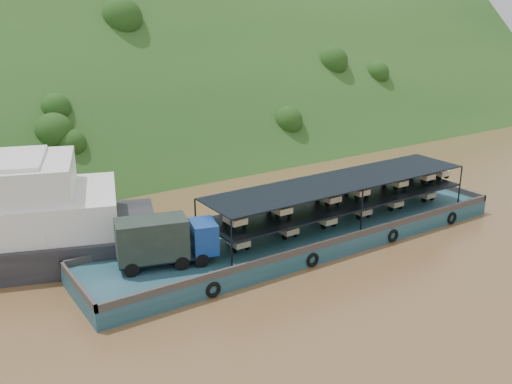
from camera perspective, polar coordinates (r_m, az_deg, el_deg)
ground at (r=46.00m, az=4.16°, el=-4.34°), size 160.00×160.00×0.00m
hillside at (r=76.31m, az=-12.56°, el=4.44°), size 140.00×39.60×39.60m
cargo_barge at (r=43.50m, az=4.01°, el=-4.08°), size 35.00×7.18×4.54m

